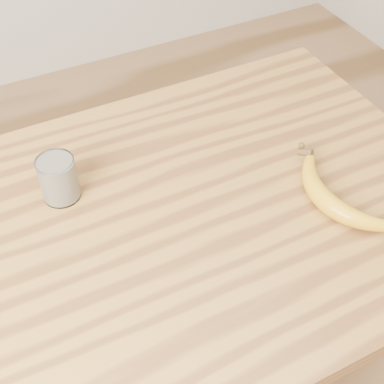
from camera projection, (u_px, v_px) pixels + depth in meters
name	position (u px, v px, depth m)	size (l,w,h in m)	color
table	(169.00, 259.00, 1.13)	(1.20, 0.80, 0.90)	olive
smoothie_glass	(58.00, 179.00, 1.05)	(0.08, 0.08, 0.09)	white
banana	(327.00, 203.00, 1.04)	(0.12, 0.33, 0.04)	#C79114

